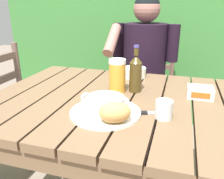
{
  "coord_description": "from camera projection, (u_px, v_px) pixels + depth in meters",
  "views": [
    {
      "loc": [
        0.27,
        -1.0,
        1.18
      ],
      "look_at": [
        -0.0,
        -0.08,
        0.83
      ],
      "focal_mm": 37.56,
      "sensor_mm": 36.0,
      "label": 1
    }
  ],
  "objects": [
    {
      "name": "butter_tub",
      "position": [
        200.0,
        92.0,
        1.11
      ],
      "size": [
        0.12,
        0.09,
        0.05
      ],
      "color": "white",
      "rests_on": "dining_table"
    },
    {
      "name": "beer_glass",
      "position": [
        117.0,
        76.0,
        1.17
      ],
      "size": [
        0.08,
        0.08,
        0.17
      ],
      "color": "gold",
      "rests_on": "dining_table"
    },
    {
      "name": "person_eating",
      "position": [
        143.0,
        67.0,
        1.75
      ],
      "size": [
        0.48,
        0.47,
        1.26
      ],
      "color": "black",
      "rests_on": "ground_plane"
    },
    {
      "name": "soup_bowl",
      "position": [
        105.0,
        104.0,
        0.94
      ],
      "size": [
        0.21,
        0.16,
        0.07
      ],
      "color": "white",
      "rests_on": "serving_plate"
    },
    {
      "name": "table_knife",
      "position": [
        147.0,
        113.0,
        0.95
      ],
      "size": [
        0.16,
        0.08,
        0.01
      ],
      "color": "silver",
      "rests_on": "dining_table"
    },
    {
      "name": "chair_near_diner",
      "position": [
        146.0,
        89.0,
        2.01
      ],
      "size": [
        0.43,
        0.47,
        1.02
      ],
      "color": "brown",
      "rests_on": "ground_plane"
    },
    {
      "name": "serving_plate",
      "position": [
        105.0,
        112.0,
        0.95
      ],
      "size": [
        0.29,
        0.29,
        0.01
      ],
      "color": "white",
      "rests_on": "dining_table"
    },
    {
      "name": "beer_bottle",
      "position": [
        136.0,
        73.0,
        1.17
      ],
      "size": [
        0.06,
        0.06,
        0.24
      ],
      "color": "#473717",
      "rests_on": "dining_table"
    },
    {
      "name": "dining_table",
      "position": [
        117.0,
        116.0,
        1.15
      ],
      "size": [
        1.22,
        0.92,
        0.76
      ],
      "color": "brown",
      "rests_on": "ground_plane"
    },
    {
      "name": "hedge_backdrop",
      "position": [
        147.0,
        20.0,
        2.54
      ],
      "size": [
        3.23,
        0.85,
        2.32
      ],
      "color": "#3B7C38",
      "rests_on": "ground_plane"
    },
    {
      "name": "diner_bowl",
      "position": [
        134.0,
        72.0,
        1.43
      ],
      "size": [
        0.14,
        0.14,
        0.06
      ],
      "color": "white",
      "rests_on": "dining_table"
    },
    {
      "name": "water_glass_small",
      "position": [
        164.0,
        109.0,
        0.91
      ],
      "size": [
        0.07,
        0.07,
        0.07
      ],
      "color": "silver",
      "rests_on": "dining_table"
    },
    {
      "name": "bread_roll",
      "position": [
        115.0,
        112.0,
        0.85
      ],
      "size": [
        0.14,
        0.13,
        0.08
      ],
      "color": "tan",
      "rests_on": "serving_plate"
    }
  ]
}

